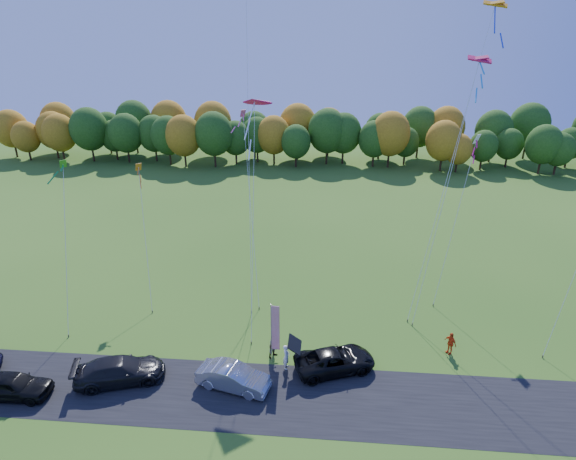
# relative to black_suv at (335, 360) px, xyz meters

# --- Properties ---
(ground) EXTENTS (160.00, 160.00, 0.00)m
(ground) POSITION_rel_black_suv_xyz_m (-3.71, 1.13, -0.74)
(ground) COLOR #2F5A17
(asphalt_strip) EXTENTS (90.00, 6.00, 0.01)m
(asphalt_strip) POSITION_rel_black_suv_xyz_m (-3.71, -2.87, -0.74)
(asphalt_strip) COLOR black
(asphalt_strip) RESTS_ON ground
(tree_line) EXTENTS (116.00, 12.00, 10.00)m
(tree_line) POSITION_rel_black_suv_xyz_m (-3.71, 56.13, -0.74)
(tree_line) COLOR #1E4711
(tree_line) RESTS_ON ground
(black_suv) EXTENTS (5.85, 4.12, 1.48)m
(black_suv) POSITION_rel_black_suv_xyz_m (0.00, 0.00, 0.00)
(black_suv) COLOR black
(black_suv) RESTS_ON ground
(silver_sedan) EXTENTS (4.89, 2.67, 1.53)m
(silver_sedan) POSITION_rel_black_suv_xyz_m (-6.34, -2.23, 0.02)
(silver_sedan) COLOR #ACACB1
(silver_sedan) RESTS_ON ground
(dark_truck_a) EXTENTS (5.97, 3.84, 1.61)m
(dark_truck_a) POSITION_rel_black_suv_xyz_m (-13.64, -2.28, 0.06)
(dark_truck_a) COLOR black
(dark_truck_a) RESTS_ON ground
(dark_truck_b) EXTENTS (4.59, 1.96, 1.55)m
(dark_truck_b) POSITION_rel_black_suv_xyz_m (-19.56, -4.13, 0.03)
(dark_truck_b) COLOR black
(dark_truck_b) RESTS_ON ground
(person_tailgate_a) EXTENTS (0.49, 0.69, 1.77)m
(person_tailgate_a) POSITION_rel_black_suv_xyz_m (-3.20, -0.11, 0.14)
(person_tailgate_a) COLOR white
(person_tailgate_a) RESTS_ON ground
(person_tailgate_b) EXTENTS (1.07, 1.10, 1.79)m
(person_tailgate_b) POSITION_rel_black_suv_xyz_m (-4.13, 1.02, 0.15)
(person_tailgate_b) COLOR gray
(person_tailgate_b) RESTS_ON ground
(person_east) EXTENTS (0.89, 1.02, 1.65)m
(person_east) POSITION_rel_black_suv_xyz_m (8.01, 2.45, 0.08)
(person_east) COLOR #DD4614
(person_east) RESTS_ON ground
(feather_flag) EXTENTS (0.59, 0.11, 4.47)m
(feather_flag) POSITION_rel_black_suv_xyz_m (-4.03, 0.49, 2.00)
(feather_flag) COLOR #999999
(feather_flag) RESTS_ON ground
(kite_delta_blue) EXTENTS (3.20, 12.67, 30.45)m
(kite_delta_blue) POSITION_rel_black_suv_xyz_m (-7.40, 12.32, 14.43)
(kite_delta_blue) COLOR #4C3F33
(kite_delta_blue) RESTS_ON ground
(kite_parafoil_orange) EXTENTS (8.27, 11.43, 23.79)m
(kite_parafoil_orange) POSITION_rel_black_suv_xyz_m (8.93, 11.55, 10.94)
(kite_parafoil_orange) COLOR #4C3F33
(kite_parafoil_orange) RESTS_ON ground
(kite_delta_red) EXTENTS (2.51, 9.68, 17.46)m
(kite_delta_red) POSITION_rel_black_suv_xyz_m (-6.34, 7.15, 8.56)
(kite_delta_red) COLOR #4C3F33
(kite_delta_red) RESTS_ON ground
(kite_parafoil_rainbow) EXTENTS (5.99, 7.62, 19.71)m
(kite_parafoil_rainbow) POSITION_rel_black_suv_xyz_m (8.14, 9.15, 8.97)
(kite_parafoil_rainbow) COLOR #4C3F33
(kite_parafoil_rainbow) RESTS_ON ground
(kite_diamond_yellow) EXTENTS (3.12, 7.21, 10.99)m
(kite_diamond_yellow) POSITION_rel_black_suv_xyz_m (-15.87, 9.01, 4.54)
(kite_diamond_yellow) COLOR #4C3F33
(kite_diamond_yellow) RESTS_ON ground
(kite_diamond_green) EXTENTS (1.34, 5.25, 12.51)m
(kite_diamond_green) POSITION_rel_black_suv_xyz_m (-19.97, 4.33, 5.44)
(kite_diamond_green) COLOR #4C3F33
(kite_diamond_green) RESTS_ON ground
(kite_diamond_white) EXTENTS (3.81, 5.96, 13.67)m
(kite_diamond_white) POSITION_rel_black_suv_xyz_m (9.81, 11.32, 5.84)
(kite_diamond_white) COLOR #4C3F33
(kite_diamond_white) RESTS_ON ground
(kite_diamond_pink) EXTENTS (2.82, 8.63, 15.23)m
(kite_diamond_pink) POSITION_rel_black_suv_xyz_m (-7.20, 11.01, 6.67)
(kite_diamond_pink) COLOR #4C3F33
(kite_diamond_pink) RESTS_ON ground
(kite_diamond_blue_low) EXTENTS (3.75, 3.93, 10.83)m
(kite_diamond_blue_low) POSITION_rel_black_suv_xyz_m (15.92, 4.13, 4.43)
(kite_diamond_blue_low) COLOR #4C3F33
(kite_diamond_blue_low) RESTS_ON ground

